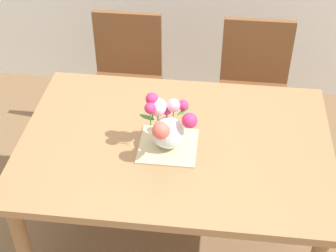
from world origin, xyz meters
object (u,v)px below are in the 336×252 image
object	(u,v)px
flower_vase	(167,125)
chair_right	(254,84)
chair_left	(126,76)
dining_table	(175,156)

from	to	relation	value
flower_vase	chair_right	bearing A→B (deg)	64.26
chair_left	chair_right	bearing A→B (deg)	-180.00
dining_table	chair_right	distance (m)	0.94
chair_left	flower_vase	bearing A→B (deg)	112.14
chair_right	dining_table	bearing A→B (deg)	64.93
chair_left	chair_right	world-z (taller)	same
dining_table	chair_left	bearing A→B (deg)	115.07
dining_table	flower_vase	world-z (taller)	flower_vase
dining_table	chair_left	world-z (taller)	chair_left
chair_left	flower_vase	size ratio (longest dim) A/B	3.41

